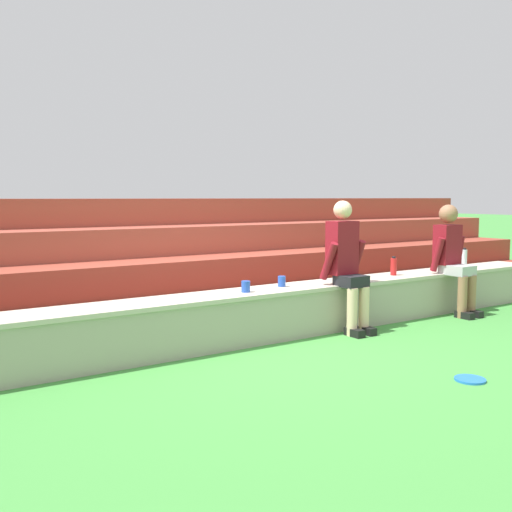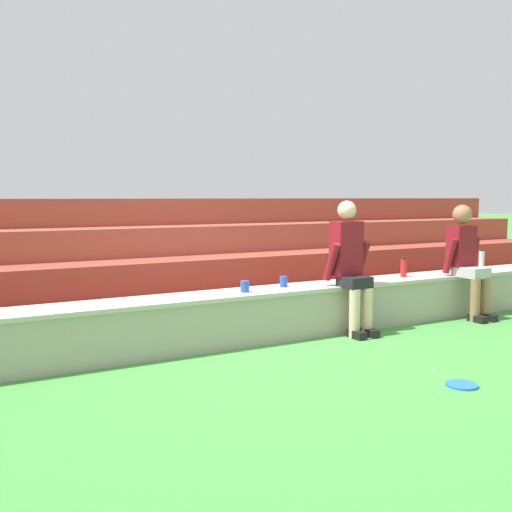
{
  "view_description": "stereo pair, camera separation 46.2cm",
  "coord_description": "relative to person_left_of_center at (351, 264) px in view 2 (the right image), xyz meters",
  "views": [
    {
      "loc": [
        -3.23,
        -4.52,
        1.43
      ],
      "look_at": [
        -0.05,
        0.24,
        0.85
      ],
      "focal_mm": 40.57,
      "sensor_mm": 36.0,
      "label": 1
    },
    {
      "loc": [
        -2.83,
        -4.76,
        1.43
      ],
      "look_at": [
        -0.05,
        0.24,
        0.85
      ],
      "focal_mm": 40.57,
      "sensor_mm": 36.0,
      "label": 2
    }
  ],
  "objects": [
    {
      "name": "person_left_of_center",
      "position": [
        0.0,
        0.0,
        0.0
      ],
      "size": [
        0.48,
        0.51,
        1.4
      ],
      "color": "beige",
      "rests_on": "ground"
    },
    {
      "name": "plastic_cup_left_end",
      "position": [
        -0.65,
        0.28,
        -0.18
      ],
      "size": [
        0.08,
        0.08,
        0.11
      ],
      "primitive_type": "cylinder",
      "color": "blue",
      "rests_on": "stone_seating_wall"
    },
    {
      "name": "stone_seating_wall",
      "position": [
        -0.96,
        0.23,
        -0.47
      ],
      "size": [
        8.77,
        0.52,
        0.5
      ],
      "color": "#A8A08E",
      "rests_on": "ground"
    },
    {
      "name": "brick_bleachers",
      "position": [
        -0.96,
        2.26,
        -0.21
      ],
      "size": [
        11.94,
        2.52,
        1.41
      ],
      "color": "brown",
      "rests_on": "ground"
    },
    {
      "name": "water_bottle_near_left",
      "position": [
        0.98,
        0.25,
        -0.13
      ],
      "size": [
        0.07,
        0.07,
        0.23
      ],
      "color": "red",
      "rests_on": "stone_seating_wall"
    },
    {
      "name": "water_bottle_center_gap",
      "position": [
        2.28,
        0.22,
        -0.1
      ],
      "size": [
        0.07,
        0.07,
        0.27
      ],
      "color": "silver",
      "rests_on": "stone_seating_wall"
    },
    {
      "name": "frisbee",
      "position": [
        -0.34,
        -1.79,
        -0.73
      ],
      "size": [
        0.24,
        0.24,
        0.02
      ],
      "primitive_type": "cylinder",
      "color": "blue",
      "rests_on": "ground"
    },
    {
      "name": "ground_plane",
      "position": [
        -0.96,
        -0.01,
        -0.74
      ],
      "size": [
        80.0,
        80.0,
        0.0
      ],
      "primitive_type": "plane",
      "color": "#428E3D"
    },
    {
      "name": "person_center",
      "position": [
        1.7,
        -0.04,
        -0.02
      ],
      "size": [
        0.49,
        0.57,
        1.34
      ],
      "color": "#996B4C",
      "rests_on": "ground"
    },
    {
      "name": "plastic_cup_right_end",
      "position": [
        -1.16,
        0.19,
        -0.18
      ],
      "size": [
        0.09,
        0.09,
        0.11
      ],
      "primitive_type": "cylinder",
      "color": "blue",
      "rests_on": "stone_seating_wall"
    }
  ]
}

